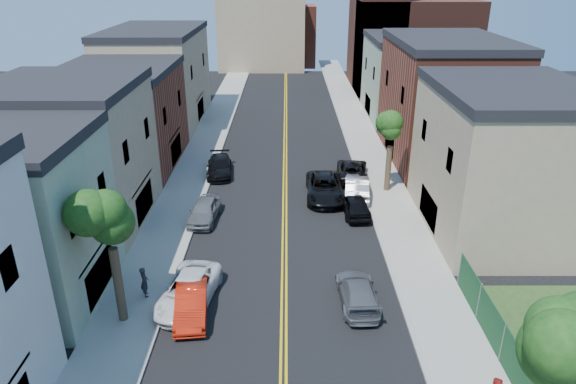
{
  "coord_description": "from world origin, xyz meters",
  "views": [
    {
      "loc": [
        0.16,
        -6.87,
        16.1
      ],
      "look_at": [
        0.23,
        25.3,
        2.0
      ],
      "focal_mm": 32.28,
      "sensor_mm": 36.0,
      "label": 1
    }
  ],
  "objects_px": {
    "grey_car_right": "(358,292)",
    "silver_car_right": "(357,187)",
    "grey_car_left": "(204,210)",
    "dark_car_right_far": "(352,170)",
    "black_car_left": "(219,166)",
    "white_pickup": "(189,291)",
    "black_suv_lane": "(325,188)",
    "pedestrian_left": "(144,282)",
    "red_sedan": "(192,303)",
    "black_car_right": "(355,205)"
  },
  "relations": [
    {
      "from": "black_car_left",
      "to": "silver_car_right",
      "type": "height_order",
      "value": "silver_car_right"
    },
    {
      "from": "black_car_right",
      "to": "grey_car_left",
      "type": "bearing_deg",
      "value": 1.06
    },
    {
      "from": "grey_car_right",
      "to": "silver_car_right",
      "type": "distance_m",
      "value": 13.6
    },
    {
      "from": "black_car_left",
      "to": "dark_car_right_far",
      "type": "distance_m",
      "value": 11.04
    },
    {
      "from": "white_pickup",
      "to": "silver_car_right",
      "type": "xyz_separation_m",
      "value": [
        10.35,
        13.46,
        0.09
      ]
    },
    {
      "from": "red_sedan",
      "to": "dark_car_right_far",
      "type": "distance_m",
      "value": 20.73
    },
    {
      "from": "grey_car_left",
      "to": "black_car_right",
      "type": "bearing_deg",
      "value": 9.56
    },
    {
      "from": "white_pickup",
      "to": "grey_car_left",
      "type": "height_order",
      "value": "grey_car_left"
    },
    {
      "from": "red_sedan",
      "to": "black_suv_lane",
      "type": "xyz_separation_m",
      "value": [
        7.59,
        14.27,
        0.1
      ]
    },
    {
      "from": "grey_car_right",
      "to": "black_suv_lane",
      "type": "relative_size",
      "value": 0.79
    },
    {
      "from": "grey_car_right",
      "to": "silver_car_right",
      "type": "height_order",
      "value": "silver_car_right"
    },
    {
      "from": "grey_car_left",
      "to": "pedestrian_left",
      "type": "height_order",
      "value": "pedestrian_left"
    },
    {
      "from": "silver_car_right",
      "to": "black_suv_lane",
      "type": "xyz_separation_m",
      "value": [
        -2.44,
        -0.19,
        -0.0
      ]
    },
    {
      "from": "red_sedan",
      "to": "black_car_right",
      "type": "relative_size",
      "value": 1.01
    },
    {
      "from": "red_sedan",
      "to": "black_car_left",
      "type": "relative_size",
      "value": 0.89
    },
    {
      "from": "black_car_right",
      "to": "dark_car_right_far",
      "type": "xyz_separation_m",
      "value": [
        0.56,
        6.65,
        0.0
      ]
    },
    {
      "from": "white_pickup",
      "to": "silver_car_right",
      "type": "relative_size",
      "value": 1.06
    },
    {
      "from": "grey_car_right",
      "to": "black_car_right",
      "type": "height_order",
      "value": "black_car_right"
    },
    {
      "from": "red_sedan",
      "to": "grey_car_right",
      "type": "relative_size",
      "value": 0.94
    },
    {
      "from": "white_pickup",
      "to": "black_car_right",
      "type": "relative_size",
      "value": 1.22
    },
    {
      "from": "red_sedan",
      "to": "grey_car_right",
      "type": "xyz_separation_m",
      "value": [
        8.39,
        0.96,
        -0.04
      ]
    },
    {
      "from": "white_pickup",
      "to": "black_suv_lane",
      "type": "height_order",
      "value": "black_suv_lane"
    },
    {
      "from": "grey_car_left",
      "to": "black_car_left",
      "type": "bearing_deg",
      "value": 94.43
    },
    {
      "from": "white_pickup",
      "to": "black_car_right",
      "type": "xyz_separation_m",
      "value": [
        9.85,
        10.46,
        0.0
      ]
    },
    {
      "from": "red_sedan",
      "to": "black_car_left",
      "type": "bearing_deg",
      "value": 86.68
    },
    {
      "from": "white_pickup",
      "to": "silver_car_right",
      "type": "distance_m",
      "value": 16.98
    },
    {
      "from": "white_pickup",
      "to": "grey_car_right",
      "type": "xyz_separation_m",
      "value": [
        8.71,
        -0.04,
        -0.06
      ]
    },
    {
      "from": "pedestrian_left",
      "to": "silver_car_right",
      "type": "bearing_deg",
      "value": -67.71
    },
    {
      "from": "grey_car_left",
      "to": "white_pickup",
      "type": "bearing_deg",
      "value": -82.02
    },
    {
      "from": "grey_car_right",
      "to": "black_car_right",
      "type": "relative_size",
      "value": 1.07
    },
    {
      "from": "black_car_right",
      "to": "silver_car_right",
      "type": "xyz_separation_m",
      "value": [
        0.5,
        3.01,
        0.08
      ]
    },
    {
      "from": "white_pickup",
      "to": "grey_car_left",
      "type": "distance_m",
      "value": 9.54
    },
    {
      "from": "grey_car_left",
      "to": "dark_car_right_far",
      "type": "distance_m",
      "value": 13.36
    },
    {
      "from": "black_car_right",
      "to": "black_suv_lane",
      "type": "xyz_separation_m",
      "value": [
        -1.94,
        2.81,
        0.08
      ]
    },
    {
      "from": "white_pickup",
      "to": "grey_car_right",
      "type": "relative_size",
      "value": 1.14
    },
    {
      "from": "black_car_right",
      "to": "dark_car_right_far",
      "type": "relative_size",
      "value": 0.81
    },
    {
      "from": "grey_car_left",
      "to": "black_suv_lane",
      "type": "distance_m",
      "value": 9.29
    },
    {
      "from": "white_pickup",
      "to": "black_suv_lane",
      "type": "relative_size",
      "value": 0.9
    },
    {
      "from": "grey_car_right",
      "to": "black_suv_lane",
      "type": "height_order",
      "value": "black_suv_lane"
    },
    {
      "from": "grey_car_left",
      "to": "black_car_left",
      "type": "xyz_separation_m",
      "value": [
        0.0,
        8.54,
        -0.03
      ]
    },
    {
      "from": "white_pickup",
      "to": "black_car_left",
      "type": "height_order",
      "value": "white_pickup"
    },
    {
      "from": "white_pickup",
      "to": "grey_car_right",
      "type": "distance_m",
      "value": 8.71
    },
    {
      "from": "silver_car_right",
      "to": "black_suv_lane",
      "type": "height_order",
      "value": "silver_car_right"
    },
    {
      "from": "black_suv_lane",
      "to": "pedestrian_left",
      "type": "height_order",
      "value": "pedestrian_left"
    },
    {
      "from": "black_car_left",
      "to": "black_suv_lane",
      "type": "relative_size",
      "value": 0.83
    },
    {
      "from": "silver_car_right",
      "to": "black_suv_lane",
      "type": "distance_m",
      "value": 2.45
    },
    {
      "from": "white_pickup",
      "to": "grey_car_left",
      "type": "xyz_separation_m",
      "value": [
        -0.59,
        9.52,
        0.01
      ]
    },
    {
      "from": "black_car_left",
      "to": "silver_car_right",
      "type": "bearing_deg",
      "value": -27.93
    },
    {
      "from": "black_car_right",
      "to": "pedestrian_left",
      "type": "height_order",
      "value": "pedestrian_left"
    },
    {
      "from": "white_pickup",
      "to": "black_car_left",
      "type": "bearing_deg",
      "value": 99.35
    }
  ]
}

